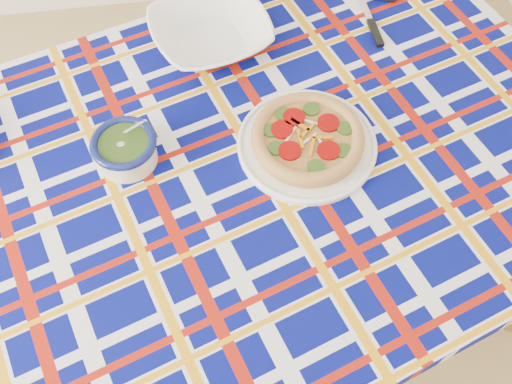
{
  "coord_description": "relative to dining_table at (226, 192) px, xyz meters",
  "views": [
    {
      "loc": [
        0.49,
        -0.24,
        1.83
      ],
      "look_at": [
        0.58,
        0.37,
        0.82
      ],
      "focal_mm": 40.0,
      "sensor_mm": 36.0,
      "label": 1
    }
  ],
  "objects": [
    {
      "name": "main_focaccia_plate",
      "position": [
        0.19,
        0.04,
        0.11
      ],
      "size": [
        0.42,
        0.42,
        0.06
      ],
      "primitive_type": null,
      "rotation": [
        0.0,
        0.0,
        0.39
      ],
      "color": "#A7763B",
      "rests_on": "tablecloth"
    },
    {
      "name": "serving_bowl",
      "position": [
        0.01,
        0.4,
        0.12
      ],
      "size": [
        0.36,
        0.36,
        0.07
      ],
      "primitive_type": "imported",
      "rotation": [
        0.0,
        0.0,
        0.29
      ],
      "color": "white",
      "rests_on": "tablecloth"
    },
    {
      "name": "dining_table",
      "position": [
        0.0,
        0.0,
        0.0
      ],
      "size": [
        1.94,
        1.54,
        0.79
      ],
      "rotation": [
        0.0,
        0.0,
        0.32
      ],
      "color": "brown",
      "rests_on": "floor"
    },
    {
      "name": "pesto_bowl",
      "position": [
        -0.21,
        0.07,
        0.12
      ],
      "size": [
        0.17,
        0.17,
        0.08
      ],
      "primitive_type": null,
      "rotation": [
        0.0,
        0.0,
        0.18
      ],
      "color": "#1D350E",
      "rests_on": "tablecloth"
    },
    {
      "name": "tablecloth",
      "position": [
        -0.0,
        0.0,
        0.03
      ],
      "size": [
        1.98,
        1.58,
        0.11
      ],
      "primitive_type": null,
      "rotation": [
        0.0,
        0.0,
        0.32
      ],
      "color": "#050B65",
      "rests_on": "dining_table"
    },
    {
      "name": "table_knife",
      "position": [
        0.43,
        0.47,
        0.09
      ],
      "size": [
        0.03,
        0.24,
        0.01
      ],
      "primitive_type": null,
      "rotation": [
        0.0,
        0.0,
        1.61
      ],
      "color": "silver",
      "rests_on": "tablecloth"
    }
  ]
}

